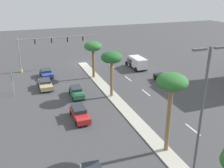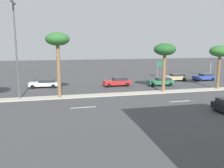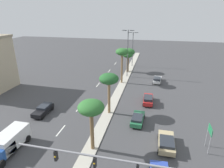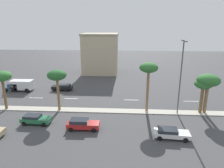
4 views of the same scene
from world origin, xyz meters
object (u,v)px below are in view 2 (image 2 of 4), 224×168
object	(u,v)px
sedan_white_left	(44,83)
directional_road_sign	(161,66)
palm_tree_leading	(165,51)
street_lamp_front	(16,44)
sedan_red_center	(118,82)
sedan_green_right	(161,81)
palm_tree_outboard	(220,52)
sedan_blue_leading	(204,77)
sedan_tan_front	(175,77)
palm_tree_far	(58,42)

from	to	relation	value
sedan_white_left	directional_road_sign	bearing A→B (deg)	-75.14
palm_tree_leading	street_lamp_front	distance (m)	19.80
sedan_white_left	sedan_red_center	world-z (taller)	sedan_red_center
directional_road_sign	sedan_white_left	bearing A→B (deg)	104.86
sedan_green_right	sedan_red_center	xyz separation A→B (m)	(1.24, 7.25, 0.06)
sedan_white_left	street_lamp_front	bearing A→B (deg)	160.94
palm_tree_outboard	sedan_red_center	size ratio (longest dim) A/B	1.47
directional_road_sign	palm_tree_leading	xyz separation A→B (m)	(-14.04, 6.30, 3.49)
sedan_white_left	sedan_blue_leading	bearing A→B (deg)	-89.12
directional_road_sign	sedan_white_left	xyz separation A→B (m)	(-6.21, 23.39, -1.79)
palm_tree_leading	sedan_green_right	distance (m)	7.54
palm_tree_leading	sedan_tan_front	distance (m)	12.61
street_lamp_front	sedan_blue_leading	distance (m)	34.10
palm_tree_far	sedan_green_right	xyz separation A→B (m)	(5.50, -16.85, -6.47)
directional_road_sign	sedan_white_left	world-z (taller)	directional_road_sign
directional_road_sign	sedan_tan_front	distance (m)	5.26
sedan_tan_front	sedan_red_center	distance (m)	12.50
palm_tree_leading	sedan_tan_front	xyz separation A→B (m)	(9.12, -6.94, -5.24)
directional_road_sign	street_lamp_front	distance (m)	29.92
sedan_blue_leading	sedan_green_right	bearing A→B (deg)	107.06
palm_tree_outboard	sedan_tan_front	world-z (taller)	palm_tree_outboard
directional_road_sign	palm_tree_outboard	xyz separation A→B (m)	(-13.93, -2.98, 3.19)
sedan_green_right	sedan_red_center	distance (m)	7.35
directional_road_sign	palm_tree_leading	size ratio (longest dim) A/B	0.49
sedan_white_left	sedan_green_right	world-z (taller)	sedan_green_right
sedan_white_left	sedan_blue_leading	xyz separation A→B (m)	(0.46, -29.83, 0.03)
street_lamp_front	sedan_green_right	bearing A→B (deg)	-77.21
palm_tree_far	sedan_red_center	size ratio (longest dim) A/B	1.83
street_lamp_front	sedan_red_center	bearing A→B (deg)	-66.97
palm_tree_leading	palm_tree_outboard	bearing A→B (deg)	-89.29
sedan_white_left	sedan_blue_leading	distance (m)	29.83
street_lamp_front	sedan_white_left	xyz separation A→B (m)	(7.78, -2.69, -6.19)
directional_road_sign	sedan_blue_leading	xyz separation A→B (m)	(-5.75, -6.43, -1.76)
palm_tree_far	sedan_white_left	distance (m)	10.80
sedan_tan_front	sedan_blue_leading	xyz separation A→B (m)	(-0.83, -5.79, -0.01)
street_lamp_front	sedan_blue_leading	bearing A→B (deg)	-75.78
street_lamp_front	sedan_tan_front	distance (m)	28.88
street_lamp_front	sedan_blue_leading	size ratio (longest dim) A/B	2.87
street_lamp_front	sedan_green_right	world-z (taller)	street_lamp_front
sedan_tan_front	sedan_white_left	size ratio (longest dim) A/B	0.94
palm_tree_outboard	sedan_tan_front	size ratio (longest dim) A/B	1.51
sedan_tan_front	sedan_green_right	xyz separation A→B (m)	(-4.12, 4.92, -0.02)
sedan_white_left	sedan_red_center	bearing A→B (deg)	-97.64
sedan_blue_leading	sedan_red_center	distance (m)	18.07
sedan_blue_leading	sedan_white_left	bearing A→B (deg)	90.88
palm_tree_outboard	palm_tree_far	size ratio (longest dim) A/B	0.81
sedan_tan_front	sedan_white_left	xyz separation A→B (m)	(-1.29, 24.04, -0.04)
palm_tree_far	sedan_red_center	bearing A→B (deg)	-54.95
sedan_blue_leading	sedan_red_center	world-z (taller)	sedan_red_center
sedan_tan_front	sedan_blue_leading	world-z (taller)	sedan_tan_front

